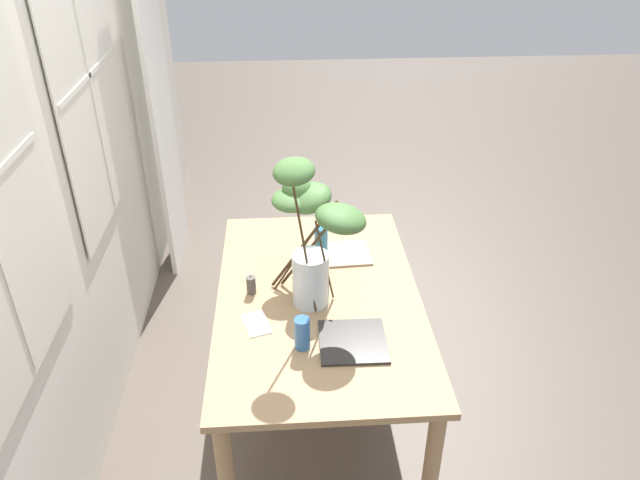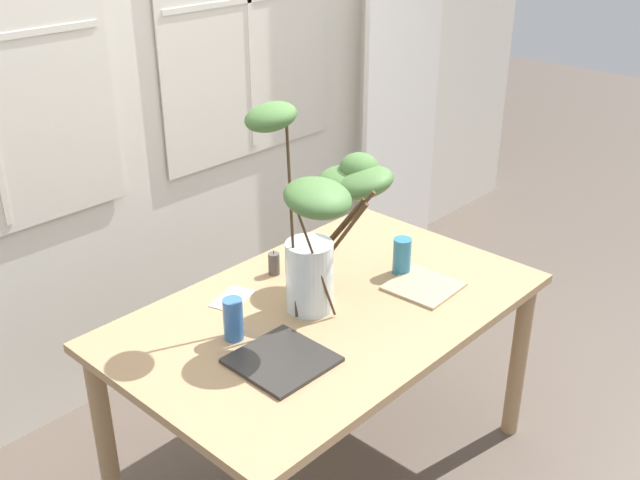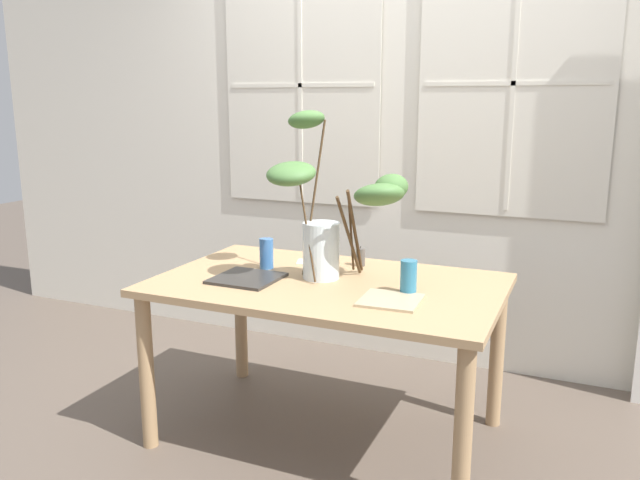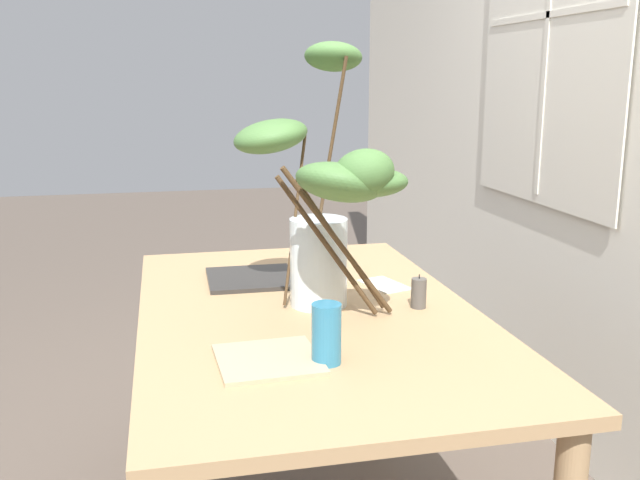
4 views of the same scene
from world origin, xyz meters
name	(u,v)px [view 3 (image 3 of 4)]	position (x,y,z in m)	size (l,w,h in m)	color
ground	(327,434)	(0.00, 0.00, 0.00)	(14.00, 14.00, 0.00)	brown
back_wall_with_windows	(403,107)	(0.00, 1.10, 1.47)	(5.93, 0.14, 2.93)	silver
dining_table	(328,302)	(0.00, 0.00, 0.64)	(1.49, 0.93, 0.73)	tan
vase_with_branches	(338,206)	(0.03, 0.03, 1.06)	(0.62, 0.46, 0.75)	silver
drinking_glass_blue_left	(266,254)	(-0.35, 0.09, 0.80)	(0.06, 0.06, 0.14)	#386BAD
drinking_glass_blue_right	(409,277)	(0.37, -0.04, 0.80)	(0.07, 0.07, 0.14)	teal
plate_square_left	(247,278)	(-0.34, -0.12, 0.74)	(0.27, 0.27, 0.01)	#2D2B28
plate_square_right	(391,300)	(0.34, -0.16, 0.74)	(0.23, 0.23, 0.01)	tan
napkin_folded	(314,262)	(-0.19, 0.28, 0.74)	(0.16, 0.10, 0.00)	silver
pillar_candle	(361,257)	(0.04, 0.31, 0.78)	(0.04, 0.04, 0.10)	#514C47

